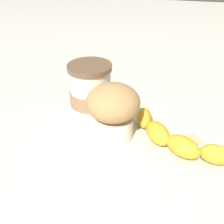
# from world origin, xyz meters

# --- Properties ---
(ground_plane) EXTENTS (3.00, 3.00, 0.00)m
(ground_plane) POSITION_xyz_m (0.00, 0.00, 0.00)
(ground_plane) COLOR beige
(paper_napkin) EXTENTS (0.27, 0.27, 0.00)m
(paper_napkin) POSITION_xyz_m (0.00, 0.00, 0.00)
(paper_napkin) COLOR beige
(paper_napkin) RESTS_ON ground_plane
(coffee_cup) EXTENTS (0.09, 0.09, 0.12)m
(coffee_cup) POSITION_xyz_m (-0.06, 0.04, 0.06)
(coffee_cup) COLOR white
(coffee_cup) RESTS_ON paper_napkin
(muffin) EXTENTS (0.10, 0.10, 0.11)m
(muffin) POSITION_xyz_m (0.01, -0.02, 0.06)
(muffin) COLOR white
(muffin) RESTS_ON paper_napkin
(banana) EXTENTS (0.18, 0.13, 0.04)m
(banana) POSITION_xyz_m (0.12, -0.02, 0.02)
(banana) COLOR gold
(banana) RESTS_ON paper_napkin
(sugar_packet) EXTENTS (0.06, 0.05, 0.01)m
(sugar_packet) POSITION_xyz_m (0.15, 0.00, 0.00)
(sugar_packet) COLOR #E0B27F
(sugar_packet) RESTS_ON ground_plane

